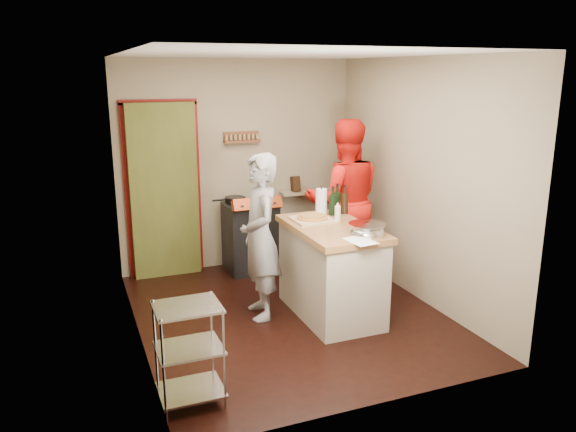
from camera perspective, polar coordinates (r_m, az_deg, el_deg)
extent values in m
plane|color=black|center=(5.91, 0.10, -9.95)|extent=(3.50, 3.50, 0.00)
cube|color=gray|center=(7.13, -5.13, 5.19)|extent=(3.00, 0.04, 2.60)
cube|color=#565B23|center=(7.01, -12.67, 2.67)|extent=(0.80, 0.40, 2.10)
cube|color=#690D0B|center=(6.90, -16.01, 2.26)|extent=(0.06, 0.06, 2.10)
cube|color=#690D0B|center=(7.02, -9.19, 2.85)|extent=(0.06, 0.06, 2.10)
cube|color=#690D0B|center=(6.81, -13.06, 11.23)|extent=(0.90, 0.06, 0.06)
cube|color=brown|center=(7.05, -4.68, 7.57)|extent=(0.46, 0.09, 0.03)
cube|color=brown|center=(7.08, -4.79, 8.08)|extent=(0.46, 0.02, 0.12)
cube|color=olive|center=(7.04, -4.69, 8.01)|extent=(0.42, 0.04, 0.07)
cube|color=gray|center=(7.43, 2.20, 2.49)|extent=(0.80, 0.18, 0.04)
cube|color=black|center=(7.33, 0.77, 3.28)|extent=(0.10, 0.14, 0.22)
cube|color=gray|center=(5.15, -15.59, 1.10)|extent=(0.04, 3.50, 2.60)
cube|color=gray|center=(6.20, 13.11, 3.47)|extent=(0.04, 3.50, 2.60)
cube|color=white|center=(5.38, 0.12, 16.25)|extent=(3.00, 3.50, 0.02)
cube|color=black|center=(7.05, -3.83, -2.41)|extent=(0.60, 0.55, 0.80)
cube|color=black|center=(6.93, -3.89, 0.99)|extent=(0.60, 0.55, 0.06)
cube|color=#963615|center=(6.65, -3.17, 1.22)|extent=(0.60, 0.15, 0.17)
cylinder|color=black|center=(6.99, -5.40, 1.71)|extent=(0.26, 0.26, 0.05)
cylinder|color=silver|center=(4.18, -12.51, -15.16)|extent=(0.02, 0.02, 0.80)
cylinder|color=silver|center=(4.26, -6.48, -14.33)|extent=(0.02, 0.02, 0.80)
cylinder|color=silver|center=(4.50, -13.29, -12.98)|extent=(0.02, 0.02, 0.80)
cylinder|color=silver|center=(4.57, -7.70, -12.26)|extent=(0.02, 0.02, 0.80)
cube|color=silver|center=(4.52, -9.81, -17.02)|extent=(0.48, 0.40, 0.02)
cube|color=silver|center=(4.35, -10.02, -13.08)|extent=(0.48, 0.40, 0.02)
cube|color=silver|center=(4.21, -10.21, -9.08)|extent=(0.48, 0.40, 0.02)
cube|color=#B3AC98|center=(5.77, 4.40, -5.84)|extent=(0.68, 1.20, 0.89)
cube|color=#A2713D|center=(5.62, 4.49, -1.30)|extent=(0.74, 1.26, 0.06)
cube|color=tan|center=(5.78, 2.49, -0.38)|extent=(0.40, 0.40, 0.02)
cylinder|color=#CA8B3F|center=(5.78, 2.49, -0.14)|extent=(0.32, 0.32, 0.02)
ellipsoid|color=silver|center=(5.33, 8.00, -1.34)|extent=(0.35, 0.35, 0.11)
cylinder|color=white|center=(6.02, 3.40, 1.45)|extent=(0.12, 0.12, 0.28)
cylinder|color=silver|center=(5.73, 5.06, 0.18)|extent=(0.06, 0.06, 0.17)
cube|color=white|center=(5.14, 7.38, -2.52)|extent=(0.24, 0.32, 0.00)
cylinder|color=black|center=(6.15, 5.01, 1.84)|extent=(0.08, 0.08, 0.31)
cylinder|color=black|center=(6.07, 5.79, 1.67)|extent=(0.08, 0.08, 0.31)
cylinder|color=black|center=(6.00, 4.54, 1.55)|extent=(0.08, 0.08, 0.31)
imported|color=#BABABF|center=(5.61, -2.85, -2.14)|extent=(0.45, 0.64, 1.68)
imported|color=red|center=(6.65, 5.70, 1.54)|extent=(1.09, 0.94, 1.92)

